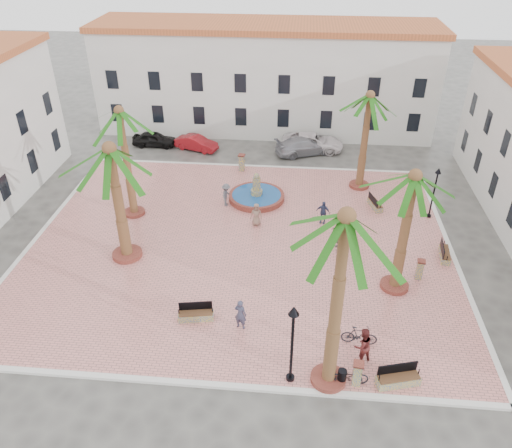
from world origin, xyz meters
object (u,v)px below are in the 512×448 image
object	(u,v)px
pedestrian_east	(339,236)
bench_ne	(375,204)
car_white	(313,142)
bench_e	(444,254)
bench_se	(398,379)
cyclist_a	(240,314)
palm_e	(412,191)
palm_ne	(369,107)
bollard_n	(242,162)
fountain	(257,196)
litter_bin	(342,377)
bollard_e	(420,269)
car_silver	(305,146)
palm_nw	(121,123)
bollard_se	(357,373)
car_red	(197,143)
lamppost_s	(293,332)
cyclist_b	(362,345)
pedestrian_north	(226,195)
palm_s	(344,237)
lamppost_e	(436,184)
bicycle_b	(359,335)
bench_s	(196,315)
bicycle_a	(349,376)
pedestrian_fountain_a	(256,215)
car_black	(154,139)
pedestrian_fountain_b	(323,212)

from	to	relation	value
pedestrian_east	bench_ne	bearing A→B (deg)	140.75
car_white	bench_e	bearing A→B (deg)	-150.43
bench_se	cyclist_a	xyz separation A→B (m)	(-7.30, 2.86, 0.58)
palm_e	palm_ne	size ratio (longest dim) A/B	0.99
bollard_n	palm_ne	bearing A→B (deg)	-11.28
fountain	pedestrian_east	size ratio (longest dim) A/B	2.18
palm_e	litter_bin	world-z (taller)	palm_e
bollard_e	car_silver	xyz separation A→B (m)	(-6.63, 16.61, -0.07)
palm_nw	pedestrian_east	size ratio (longest dim) A/B	4.19
bench_e	litter_bin	distance (m)	11.98
bollard_se	car_red	bearing A→B (deg)	115.95
lamppost_s	cyclist_b	size ratio (longest dim) A/B	2.29
palm_e	pedestrian_north	xyz separation A→B (m)	(-10.52, 8.01, -5.25)
car_white	palm_s	bearing A→B (deg)	-176.12
lamppost_e	bicycle_b	distance (m)	13.63
bench_ne	bench_s	bearing A→B (deg)	123.09
lamppost_s	bicycle_a	xyz separation A→B (m)	(2.54, -0.00, -2.45)
bench_se	bollard_se	xyz separation A→B (m)	(-1.82, -0.17, 0.38)
palm_ne	pedestrian_fountain_a	distance (m)	10.86
pedestrian_north	car_silver	size ratio (longest dim) A/B	0.34
car_red	car_silver	size ratio (longest dim) A/B	0.76
cyclist_b	car_red	xyz separation A→B (m)	(-12.20, 23.01, -0.47)
bench_ne	bench_se	bearing A→B (deg)	160.90
cyclist_a	car_red	bearing A→B (deg)	-56.00
palm_e	lamppost_s	xyz separation A→B (m)	(-5.52, -6.91, -3.17)
bench_se	car_white	bearing A→B (deg)	83.11
bench_ne	cyclist_a	world-z (taller)	cyclist_a
palm_ne	car_black	world-z (taller)	palm_ne
bench_e	car_red	bearing A→B (deg)	57.79
pedestrian_fountain_b	car_silver	distance (m)	11.25
bollard_n	bollard_e	xyz separation A→B (m)	(11.55, -12.61, -0.08)
palm_nw	lamppost_e	size ratio (longest dim) A/B	2.09
bench_e	litter_bin	size ratio (longest dim) A/B	2.31
palm_ne	car_red	xyz separation A→B (m)	(-13.51, 5.80, -5.73)
palm_s	palm_ne	size ratio (longest dim) A/B	1.22
bicycle_a	car_silver	xyz separation A→B (m)	(-2.18, 24.43, 0.11)
pedestrian_fountain_a	car_white	xyz separation A→B (m)	(3.71, 12.73, -0.21)
bollard_n	car_black	distance (m)	9.40
palm_nw	bench_ne	world-z (taller)	palm_nw
bench_ne	car_white	world-z (taller)	car_white
lamppost_e	bench_se	bearing A→B (deg)	-106.09
bench_se	pedestrian_fountain_b	size ratio (longest dim) A/B	1.26
bench_se	cyclist_b	world-z (taller)	cyclist_b
bench_e	bollard_e	world-z (taller)	bollard_e
bollard_se	bicycle_b	size ratio (longest dim) A/B	0.75
lamppost_s	lamppost_e	bearing A→B (deg)	58.75
bench_s	bicycle_a	world-z (taller)	bench_s
bench_s	bench_ne	world-z (taller)	bench_s
palm_e	bollard_e	size ratio (longest dim) A/B	5.87
bollard_se	bicycle_b	xyz separation A→B (m)	(0.29, 2.45, -0.15)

